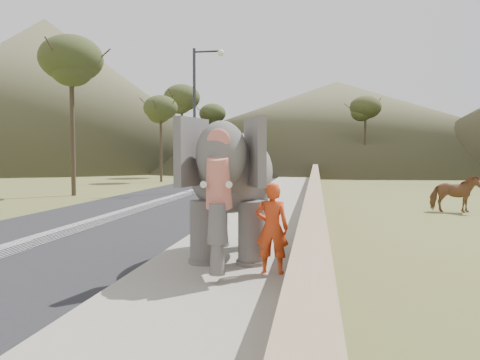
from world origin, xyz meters
name	(u,v)px	position (x,y,z in m)	size (l,w,h in m)	color
ground	(233,260)	(0.00, 0.00, 0.00)	(160.00, 160.00, 0.00)	olive
road	(161,204)	(-5.00, 10.00, 0.01)	(7.00, 120.00, 0.03)	black
median	(161,202)	(-5.00, 10.00, 0.11)	(0.35, 120.00, 0.22)	black
walkway	(275,205)	(0.00, 10.00, 0.07)	(3.00, 120.00, 0.15)	#9E9687
parapet	(315,194)	(1.65, 10.00, 0.55)	(0.30, 120.00, 1.10)	tan
lamppost	(200,105)	(-4.69, 15.86, 4.87)	(1.76, 0.36, 8.00)	#28282D
signboard	(200,164)	(-4.50, 15.00, 1.64)	(0.60, 0.08, 2.40)	#2D2D33
cow	(454,194)	(6.84, 9.04, 0.71)	(0.77, 1.68, 1.42)	brown
hill_left	(46,94)	(-38.00, 55.00, 11.00)	(60.00, 60.00, 22.00)	brown
hill_far	(336,124)	(5.00, 70.00, 7.00)	(80.00, 80.00, 14.00)	brown
elephant_and_man	(233,191)	(0.02, -0.12, 1.47)	(2.27, 3.78, 2.66)	slate
motorcyclist	(225,178)	(-3.96, 19.49, 0.69)	(0.91, 1.77, 1.78)	maroon
trees	(319,131)	(1.88, 28.05, 4.00)	(48.37, 44.10, 8.84)	#473828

